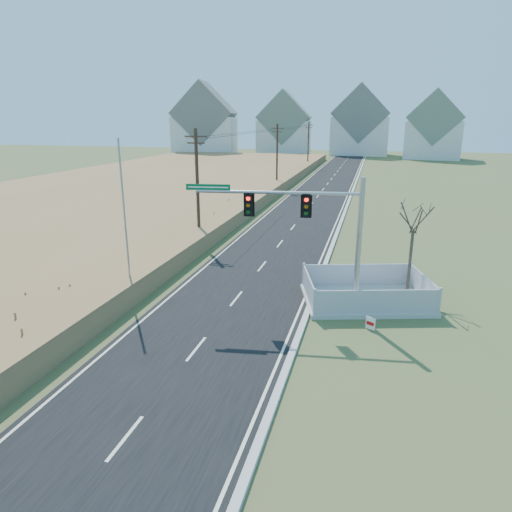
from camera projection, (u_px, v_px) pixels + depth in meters
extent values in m
plane|color=#485C2D|center=(212.00, 330.00, 21.83)|extent=(260.00, 260.00, 0.00)
cube|color=black|center=(326.00, 186.00, 68.12)|extent=(8.00, 180.00, 0.06)
cube|color=#B2AFA8|center=(354.00, 186.00, 67.10)|extent=(0.30, 180.00, 0.18)
cube|color=#9D7046|center=(148.00, 185.00, 64.47)|extent=(38.00, 110.00, 1.30)
cylinder|color=#422D1E|center=(198.00, 187.00, 35.98)|extent=(0.26, 0.26, 9.00)
cube|color=#422D1E|center=(196.00, 136.00, 34.85)|extent=(1.80, 0.10, 0.10)
cube|color=#422D1E|center=(196.00, 143.00, 35.00)|extent=(1.40, 0.10, 0.10)
cylinder|color=#422D1E|center=(277.00, 157.00, 63.76)|extent=(0.26, 0.26, 9.00)
cube|color=#422D1E|center=(277.00, 128.00, 62.63)|extent=(1.80, 0.10, 0.10)
cube|color=#422D1E|center=(277.00, 132.00, 62.78)|extent=(1.40, 0.10, 0.10)
cylinder|color=#422D1E|center=(308.00, 145.00, 91.54)|extent=(0.26, 0.26, 9.00)
cube|color=#422D1E|center=(309.00, 125.00, 90.41)|extent=(1.80, 0.10, 0.10)
cube|color=#422D1E|center=(309.00, 128.00, 90.56)|extent=(1.40, 0.10, 0.10)
cube|color=white|center=(205.00, 136.00, 122.15)|extent=(17.38, 13.12, 10.00)
cube|color=slate|center=(204.00, 113.00, 120.44)|extent=(17.69, 13.38, 16.29)
cube|color=white|center=(284.00, 138.00, 124.88)|extent=(14.66, 10.95, 9.00)
cube|color=slate|center=(284.00, 117.00, 123.31)|extent=(14.93, 11.17, 14.26)
cube|color=white|center=(359.00, 136.00, 123.61)|extent=(15.00, 10.00, 10.00)
cube|color=slate|center=(361.00, 113.00, 121.90)|extent=(15.27, 10.20, 15.27)
cube|color=white|center=(433.00, 140.00, 112.00)|extent=(13.87, 10.31, 9.00)
cube|color=slate|center=(435.00, 117.00, 110.44)|extent=(14.12, 10.51, 13.24)
cylinder|color=#9EA0A5|center=(354.00, 313.00, 23.48)|extent=(0.61, 0.61, 0.20)
cylinder|color=#9EA0A5|center=(358.00, 249.00, 22.48)|extent=(0.26, 0.26, 7.08)
cylinder|color=#9EA0A5|center=(277.00, 193.00, 22.16)|extent=(8.05, 1.24, 0.16)
cube|color=black|center=(306.00, 206.00, 22.18)|extent=(0.37, 0.32, 1.05)
cube|color=black|center=(249.00, 205.00, 22.51)|extent=(0.37, 0.32, 1.05)
cube|color=#055D2D|center=(208.00, 187.00, 22.50)|extent=(2.21, 0.34, 0.30)
cube|color=#B7B5AD|center=(365.00, 300.00, 25.15)|extent=(7.62, 6.18, 0.25)
cube|color=#B0B0B5|center=(377.00, 302.00, 22.91)|extent=(6.10, 1.83, 1.27)
cube|color=#B0B0B5|center=(357.00, 274.00, 26.95)|extent=(6.10, 1.83, 1.27)
cube|color=#B0B0B5|center=(309.00, 288.00, 24.85)|extent=(1.25, 4.07, 1.27)
cube|color=#B0B0B5|center=(423.00, 287.00, 25.01)|extent=(1.25, 4.07, 1.27)
cube|color=white|center=(370.00, 323.00, 21.82)|extent=(0.45, 0.29, 0.61)
cube|color=red|center=(370.00, 324.00, 21.80)|extent=(0.35, 0.22, 0.18)
cylinder|color=#B7B5AD|center=(131.00, 296.00, 25.88)|extent=(0.40, 0.40, 0.18)
cylinder|color=#9EA0A5|center=(125.00, 221.00, 24.63)|extent=(0.11, 0.11, 8.79)
cylinder|color=#4C3F33|center=(410.00, 263.00, 25.85)|extent=(0.17, 0.17, 3.75)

